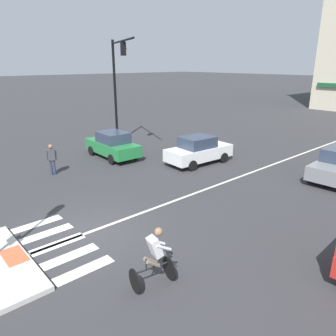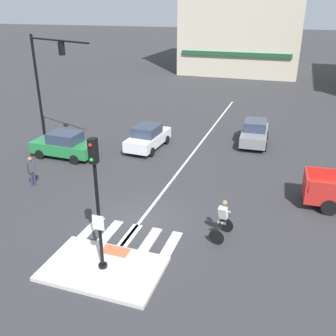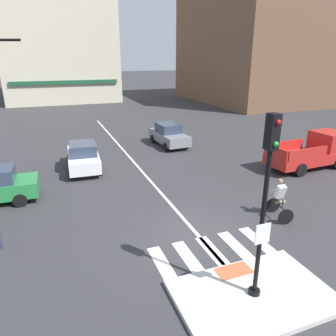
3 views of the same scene
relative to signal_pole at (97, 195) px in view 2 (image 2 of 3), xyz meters
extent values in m
plane|color=#333335|center=(0.00, 3.57, -3.13)|extent=(300.00, 300.00, 0.00)
cube|color=beige|center=(0.00, 0.01, -3.06)|extent=(4.32, 2.76, 0.15)
cube|color=#DB5B38|center=(0.00, 1.04, -2.98)|extent=(1.10, 0.60, 0.01)
cylinder|color=black|center=(0.00, 0.01, -2.92)|extent=(0.32, 0.32, 0.12)
cylinder|color=black|center=(0.00, 0.01, -0.86)|extent=(0.12, 0.12, 4.01)
cube|color=white|center=(0.00, -0.07, -1.06)|extent=(0.44, 0.03, 0.56)
cube|color=black|center=(0.00, 0.01, 1.56)|extent=(0.24, 0.28, 0.84)
sphere|color=red|center=(0.00, -0.15, 1.81)|extent=(0.12, 0.12, 0.12)
sphere|color=green|center=(0.00, -0.15, 1.31)|extent=(0.12, 0.12, 0.12)
cube|color=silver|center=(-1.86, 2.40, -3.13)|extent=(0.44, 1.80, 0.01)
cube|color=silver|center=(-0.93, 2.40, -3.13)|extent=(0.44, 1.80, 0.01)
cube|color=silver|center=(0.00, 2.40, -3.13)|extent=(0.44, 1.80, 0.01)
cube|color=silver|center=(0.93, 2.40, -3.13)|extent=(0.44, 1.80, 0.01)
cube|color=silver|center=(1.86, 2.40, -3.13)|extent=(0.44, 1.80, 0.01)
cube|color=silver|center=(-0.02, 13.57, -3.13)|extent=(0.14, 28.00, 0.01)
cylinder|color=black|center=(-10.85, 11.73, 0.48)|extent=(0.18, 0.18, 7.23)
cylinder|color=black|center=(-8.15, 10.69, 3.84)|extent=(5.43, 2.17, 0.11)
cube|color=black|center=(-7.88, 10.59, 3.39)|extent=(0.35, 0.37, 0.80)
sphere|color=gold|center=(-7.82, 10.75, 3.39)|extent=(0.12, 0.12, 0.12)
cube|color=#194C2D|center=(-2.14, 40.41, -0.03)|extent=(14.14, 0.30, 0.50)
cube|color=#237A3D|center=(-7.61, 9.29, -2.48)|extent=(4.14, 1.80, 0.70)
cube|color=#2D384C|center=(-7.46, 9.29, -1.81)|extent=(1.94, 1.53, 0.64)
cylinder|color=black|center=(-8.91, 8.49, -2.83)|extent=(0.60, 0.19, 0.60)
cylinder|color=black|center=(-8.86, 10.16, -2.83)|extent=(0.60, 0.19, 0.60)
cylinder|color=black|center=(-6.36, 8.43, -2.83)|extent=(0.60, 0.19, 0.60)
cylinder|color=black|center=(-6.32, 10.10, -2.83)|extent=(0.60, 0.19, 0.60)
cube|color=slate|center=(3.53, 15.69, -2.48)|extent=(1.92, 4.19, 0.70)
cube|color=#2D384C|center=(3.52, 15.84, -1.81)|extent=(1.58, 1.98, 0.64)
cylinder|color=black|center=(4.43, 14.47, -2.83)|extent=(0.21, 0.61, 0.60)
cylinder|color=black|center=(2.77, 14.38, -2.83)|extent=(0.21, 0.61, 0.60)
cylinder|color=black|center=(4.29, 17.01, -2.83)|extent=(0.21, 0.61, 0.60)
cylinder|color=black|center=(2.63, 16.92, -2.83)|extent=(0.21, 0.61, 0.60)
cube|color=white|center=(-3.13, 12.47, -2.48)|extent=(1.93, 4.19, 0.70)
cube|color=#2D384C|center=(-3.13, 12.32, -1.81)|extent=(1.59, 1.98, 0.64)
cylinder|color=black|center=(-3.89, 13.78, -2.83)|extent=(0.21, 0.61, 0.60)
cylinder|color=black|center=(-2.22, 13.69, -2.83)|extent=(0.21, 0.61, 0.60)
cylinder|color=black|center=(-4.03, 11.25, -2.83)|extent=(0.21, 0.61, 0.60)
cylinder|color=black|center=(-2.37, 11.15, -2.83)|extent=(0.21, 0.61, 0.60)
cube|color=red|center=(6.88, 7.82, -1.85)|extent=(0.20, 1.80, 0.60)
cylinder|color=black|center=(7.93, 8.79, -2.75)|extent=(0.77, 0.28, 0.76)
cylinder|color=black|center=(8.02, 6.97, -2.75)|extent=(0.77, 0.28, 0.76)
cylinder|color=black|center=(3.77, 3.99, -2.80)|extent=(0.66, 0.16, 0.66)
cylinder|color=black|center=(3.59, 2.96, -2.80)|extent=(0.66, 0.16, 0.66)
cylinder|color=black|center=(3.68, 3.48, -2.58)|extent=(0.21, 0.89, 0.05)
cylinder|color=black|center=(3.65, 3.30, -2.40)|extent=(0.04, 0.04, 0.30)
cylinder|color=black|center=(3.76, 3.95, -2.28)|extent=(0.44, 0.11, 0.04)
cylinder|color=#6B6051|center=(3.60, 3.47, -2.40)|extent=(0.19, 0.41, 0.33)
cylinder|color=#6B6051|center=(3.75, 3.44, -2.40)|extent=(0.19, 0.41, 0.33)
cube|color=silver|center=(3.69, 3.56, -1.97)|extent=(0.40, 0.44, 0.60)
sphere|color=#936B4C|center=(3.72, 3.68, -1.56)|extent=(0.22, 0.22, 0.22)
cylinder|color=silver|center=(3.57, 3.76, -1.97)|extent=(0.16, 0.46, 0.31)
cylinder|color=silver|center=(3.88, 3.71, -1.97)|extent=(0.16, 0.46, 0.31)
cylinder|color=#2D334C|center=(-6.81, 5.17, -2.72)|extent=(0.12, 0.12, 0.82)
cylinder|color=#2D334C|center=(-6.88, 5.02, -2.72)|extent=(0.12, 0.12, 0.82)
cube|color=#3F3F47|center=(-6.85, 5.09, -2.01)|extent=(0.34, 0.42, 0.60)
cylinder|color=#3F3F47|center=(-6.76, 5.31, -2.06)|extent=(0.09, 0.09, 0.56)
cylinder|color=#3F3F47|center=(-6.93, 4.88, -2.06)|extent=(0.09, 0.09, 0.56)
sphere|color=#936B4C|center=(-6.85, 5.09, -1.57)|extent=(0.22, 0.22, 0.22)
camera|label=1|loc=(9.37, -0.98, 2.59)|focal=34.16mm
camera|label=2|loc=(5.88, -9.87, 5.86)|focal=40.40mm
camera|label=3|loc=(-4.69, -5.64, 3.15)|focal=33.33mm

